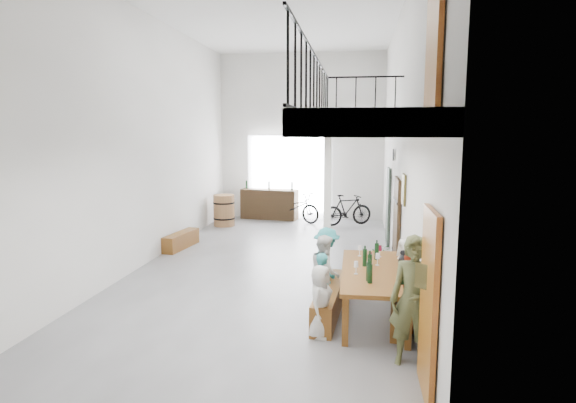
% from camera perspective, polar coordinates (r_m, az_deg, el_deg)
% --- Properties ---
extents(floor, '(12.00, 12.00, 0.00)m').
position_cam_1_polar(floor, '(10.71, -2.27, -7.58)').
color(floor, slate).
rests_on(floor, ground).
extents(room_walls, '(12.00, 12.00, 12.00)m').
position_cam_1_polar(room_walls, '(10.33, -2.39, 11.76)').
color(room_walls, white).
rests_on(room_walls, ground).
extents(gateway_portal, '(2.80, 0.08, 2.80)m').
position_cam_1_polar(gateway_portal, '(16.31, 0.14, 2.90)').
color(gateway_portal, white).
rests_on(gateway_portal, ground).
extents(right_wall_decor, '(0.07, 8.28, 5.07)m').
position_cam_1_polar(right_wall_decor, '(8.38, 13.67, -0.07)').
color(right_wall_decor, '#A05A16').
rests_on(right_wall_decor, ground).
extents(balcony, '(1.52, 5.62, 4.00)m').
position_cam_1_polar(balcony, '(7.00, 9.01, 8.49)').
color(balcony, white).
rests_on(balcony, ground).
extents(tasting_table, '(1.03, 2.47, 0.79)m').
position_cam_1_polar(tasting_table, '(7.72, 10.18, -8.56)').
color(tasting_table, brown).
rests_on(tasting_table, ground).
extents(bench_inner, '(0.48, 2.03, 0.46)m').
position_cam_1_polar(bench_inner, '(7.93, 4.97, -11.60)').
color(bench_inner, brown).
rests_on(bench_inner, ground).
extents(bench_wall, '(0.36, 1.78, 0.41)m').
position_cam_1_polar(bench_wall, '(7.87, 12.93, -12.17)').
color(bench_wall, brown).
rests_on(bench_wall, ground).
extents(tableware, '(0.47, 1.56, 0.35)m').
position_cam_1_polar(tableware, '(7.72, 9.65, -6.77)').
color(tableware, black).
rests_on(tableware, tasting_table).
extents(side_bench, '(0.49, 1.44, 0.40)m').
position_cam_1_polar(side_bench, '(12.51, -12.56, -4.51)').
color(side_bench, brown).
rests_on(side_bench, ground).
extents(oak_barrel, '(0.67, 0.67, 0.98)m').
position_cam_1_polar(oak_barrel, '(15.17, -7.59, -1.05)').
color(oak_barrel, olive).
rests_on(oak_barrel, ground).
extents(serving_counter, '(1.96, 0.80, 1.01)m').
position_cam_1_polar(serving_counter, '(16.23, -2.21, -0.32)').
color(serving_counter, '#382715').
rests_on(serving_counter, ground).
extents(counter_bottles, '(1.65, 0.30, 0.28)m').
position_cam_1_polar(counter_bottles, '(16.11, -2.27, 1.92)').
color(counter_bottles, black).
rests_on(counter_bottles, serving_counter).
extents(guest_left_a, '(0.45, 0.58, 1.06)m').
position_cam_1_polar(guest_left_a, '(7.02, 3.86, -11.71)').
color(guest_left_a, silver).
rests_on(guest_left_a, ground).
extents(guest_left_b, '(0.39, 0.46, 1.07)m').
position_cam_1_polar(guest_left_b, '(7.62, 4.15, -10.01)').
color(guest_left_b, teal).
rests_on(guest_left_b, ground).
extents(guest_left_c, '(0.56, 0.67, 1.24)m').
position_cam_1_polar(guest_left_c, '(8.11, 4.39, -8.27)').
color(guest_left_c, silver).
rests_on(guest_left_c, ground).
extents(guest_left_d, '(0.69, 0.92, 1.26)m').
position_cam_1_polar(guest_left_d, '(8.58, 4.59, -7.26)').
color(guest_left_d, teal).
rests_on(guest_left_d, ground).
extents(guest_right_a, '(0.59, 0.80, 1.26)m').
position_cam_1_polar(guest_right_a, '(7.24, 14.33, -10.46)').
color(guest_right_a, '#AE361D').
rests_on(guest_right_a, ground).
extents(guest_right_b, '(0.42, 1.08, 1.14)m').
position_cam_1_polar(guest_right_b, '(7.81, 13.97, -9.51)').
color(guest_right_b, black).
rests_on(guest_right_b, ground).
extents(guest_right_c, '(0.50, 0.64, 1.16)m').
position_cam_1_polar(guest_right_c, '(8.44, 13.75, -8.09)').
color(guest_right_c, silver).
rests_on(guest_right_c, ground).
extents(host_standing, '(0.67, 0.51, 1.66)m').
position_cam_1_polar(host_standing, '(6.31, 14.71, -11.38)').
color(host_standing, '#494F2C').
rests_on(host_standing, ground).
extents(potted_plant, '(0.42, 0.36, 0.46)m').
position_cam_1_polar(potted_plant, '(10.98, 10.96, -6.09)').
color(potted_plant, '#134317').
rests_on(potted_plant, ground).
extents(bicycle_near, '(1.95, 1.44, 0.98)m').
position_cam_1_polar(bicycle_near, '(15.72, 0.83, -0.65)').
color(bicycle_near, black).
rests_on(bicycle_near, ground).
extents(bicycle_far, '(1.67, 1.13, 0.98)m').
position_cam_1_polar(bicycle_far, '(15.23, 7.05, -1.00)').
color(bicycle_far, black).
rests_on(bicycle_far, ground).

